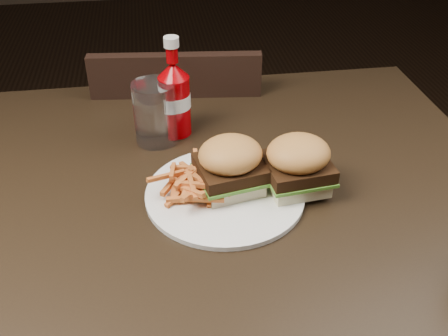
{
  "coord_description": "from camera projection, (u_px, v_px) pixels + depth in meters",
  "views": [
    {
      "loc": [
        0.01,
        -0.71,
        1.28
      ],
      "look_at": [
        0.11,
        -0.03,
        0.8
      ],
      "focal_mm": 42.0,
      "sensor_mm": 36.0,
      "label": 1
    }
  ],
  "objects": [
    {
      "name": "ketchup_bottle",
      "position": [
        175.0,
        106.0,
        0.99
      ],
      "size": [
        0.06,
        0.06,
        0.12
      ],
      "primitive_type": "cylinder",
      "rotation": [
        0.0,
        0.0,
        0.07
      ],
      "color": "#970005",
      "rests_on": "dining_table"
    },
    {
      "name": "fries_pile",
      "position": [
        195.0,
        182.0,
        0.84
      ],
      "size": [
        0.11,
        0.11,
        0.04
      ],
      "primitive_type": null,
      "rotation": [
        0.0,
        0.0,
        0.18
      ],
      "color": "#D84A29",
      "rests_on": "plate"
    },
    {
      "name": "sandwich_half_b",
      "position": [
        296.0,
        181.0,
        0.86
      ],
      "size": [
        0.1,
        0.1,
        0.02
      ],
      "primitive_type": "cube",
      "rotation": [
        0.0,
        0.0,
        0.11
      ],
      "color": "#FAF3C4",
      "rests_on": "plate"
    },
    {
      "name": "tumbler",
      "position": [
        155.0,
        115.0,
        0.97
      ],
      "size": [
        0.1,
        0.1,
        0.13
      ],
      "primitive_type": "cylinder",
      "rotation": [
        0.0,
        0.0,
        0.34
      ],
      "color": "white",
      "rests_on": "dining_table"
    },
    {
      "name": "chair_far",
      "position": [
        184.0,
        168.0,
        1.48
      ],
      "size": [
        0.43,
        0.43,
        0.04
      ],
      "primitive_type": "cube",
      "rotation": [
        0.0,
        0.0,
        3.04
      ],
      "color": "black",
      "rests_on": "ground"
    },
    {
      "name": "dining_table",
      "position": [
        159.0,
        195.0,
        0.9
      ],
      "size": [
        1.2,
        0.8,
        0.04
      ],
      "primitive_type": "cube",
      "color": "black",
      "rests_on": "ground"
    },
    {
      "name": "plate",
      "position": [
        225.0,
        194.0,
        0.86
      ],
      "size": [
        0.26,
        0.26,
        0.01
      ],
      "primitive_type": "cylinder",
      "color": "white",
      "rests_on": "dining_table"
    },
    {
      "name": "sandwich_half_a",
      "position": [
        230.0,
        182.0,
        0.86
      ],
      "size": [
        0.11,
        0.1,
        0.02
      ],
      "primitive_type": "cube",
      "rotation": [
        0.0,
        0.0,
        0.19
      ],
      "color": "beige",
      "rests_on": "plate"
    }
  ]
}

